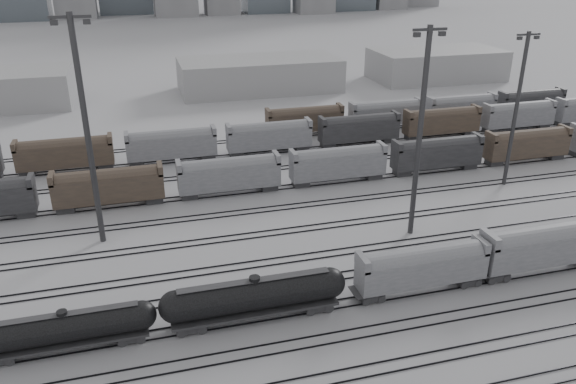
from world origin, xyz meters
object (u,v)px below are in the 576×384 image
object	(u,v)px
tank_car_b	(255,296)
light_mast_c	(420,130)
hopper_car_a	(422,266)
tank_car_a	(65,329)
hopper_car_b	(546,244)

from	to	relation	value
tank_car_b	light_mast_c	bearing A→B (deg)	28.30
hopper_car_a	tank_car_a	bearing A→B (deg)	180.00
hopper_car_b	light_mast_c	distance (m)	18.99
tank_car_b	light_mast_c	world-z (taller)	light_mast_c
hopper_car_a	hopper_car_b	size ratio (longest dim) A/B	0.91
hopper_car_b	light_mast_c	bearing A→B (deg)	128.83
hopper_car_a	light_mast_c	xyz separation A→B (m)	(5.21, 12.44, 10.57)
tank_car_a	light_mast_c	size ratio (longest dim) A/B	0.63
tank_car_a	light_mast_c	bearing A→B (deg)	17.05
tank_car_a	hopper_car_a	bearing A→B (deg)	0.00
light_mast_c	tank_car_b	bearing A→B (deg)	-151.70
tank_car_b	light_mast_c	distance (m)	28.49
tank_car_a	tank_car_b	world-z (taller)	tank_car_b
hopper_car_b	light_mast_c	xyz separation A→B (m)	(-10.01, 12.44, 10.27)
tank_car_a	light_mast_c	distance (m)	43.94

